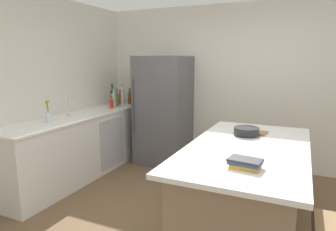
{
  "coord_description": "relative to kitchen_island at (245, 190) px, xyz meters",
  "views": [
    {
      "loc": [
        0.86,
        -2.59,
        1.72
      ],
      "look_at": [
        -0.74,
        0.9,
        1.0
      ],
      "focal_mm": 31.58,
      "sensor_mm": 36.0,
      "label": 1
    }
  ],
  "objects": [
    {
      "name": "gin_bottle",
      "position": [
        -2.45,
        1.32,
        0.6
      ],
      "size": [
        0.08,
        0.08,
        0.34
      ],
      "color": "#8CB79E",
      "rests_on": "counter_run_left"
    },
    {
      "name": "whiskey_bottle",
      "position": [
        -2.43,
        1.8,
        0.58
      ],
      "size": [
        0.07,
        0.07,
        0.28
      ],
      "color": "brown",
      "rests_on": "counter_run_left"
    },
    {
      "name": "refrigerator",
      "position": [
        -1.66,
        1.62,
        0.43
      ],
      "size": [
        0.8,
        0.79,
        1.78
      ],
      "color": "#56565B",
      "rests_on": "ground_plane"
    },
    {
      "name": "kitchen_island",
      "position": [
        0.0,
        0.0,
        0.0
      ],
      "size": [
        1.09,
        2.05,
        0.91
      ],
      "color": "#8E755B",
      "rests_on": "ground_plane"
    },
    {
      "name": "mixing_bowl",
      "position": [
        -0.09,
        0.4,
        0.5
      ],
      "size": [
        0.27,
        0.27,
        0.09
      ],
      "color": "black",
      "rests_on": "kitchen_island"
    },
    {
      "name": "wine_bottle",
      "position": [
        -2.54,
        1.42,
        0.62
      ],
      "size": [
        0.07,
        0.07,
        0.39
      ],
      "color": "#19381E",
      "rests_on": "counter_run_left"
    },
    {
      "name": "vinegar_bottle",
      "position": [
        -2.58,
        1.71,
        0.57
      ],
      "size": [
        0.06,
        0.06,
        0.25
      ],
      "color": "#994C23",
      "rests_on": "counter_run_left"
    },
    {
      "name": "soda_bottle",
      "position": [
        -2.46,
        1.62,
        0.61
      ],
      "size": [
        0.07,
        0.07,
        0.36
      ],
      "color": "silver",
      "rests_on": "counter_run_left"
    },
    {
      "name": "cutting_board",
      "position": [
        -0.06,
        0.55,
        0.46
      ],
      "size": [
        0.36,
        0.24,
        0.02
      ],
      "color": "#9E7042",
      "rests_on": "kitchen_island"
    },
    {
      "name": "olive_oil_bottle",
      "position": [
        -2.51,
        1.51,
        0.59
      ],
      "size": [
        0.05,
        0.05,
        0.29
      ],
      "color": "olive",
      "rests_on": "counter_run_left"
    },
    {
      "name": "cookbook_stack",
      "position": [
        0.08,
        -0.6,
        0.49
      ],
      "size": [
        0.26,
        0.19,
        0.07
      ],
      "color": "gold",
      "rests_on": "kitchen_island"
    },
    {
      "name": "hot_sauce_bottle",
      "position": [
        -2.43,
        1.22,
        0.55
      ],
      "size": [
        0.06,
        0.06,
        0.2
      ],
      "color": "red",
      "rests_on": "counter_run_left"
    },
    {
      "name": "counter_run_left",
      "position": [
        -2.52,
        0.56,
        0.0
      ],
      "size": [
        0.64,
        2.72,
        0.93
      ],
      "color": "silver",
      "rests_on": "ground_plane"
    },
    {
      "name": "flower_vase",
      "position": [
        -2.5,
        -0.05,
        0.56
      ],
      "size": [
        0.08,
        0.08,
        0.29
      ],
      "color": "silver",
      "rests_on": "counter_run_left"
    },
    {
      "name": "sink_faucet",
      "position": [
        -2.56,
        0.39,
        0.63
      ],
      "size": [
        0.15,
        0.05,
        0.3
      ],
      "color": "silver",
      "rests_on": "counter_run_left"
    },
    {
      "name": "wall_left",
      "position": [
        -2.87,
        -0.2,
        0.84
      ],
      "size": [
        0.1,
        6.0,
        2.6
      ],
      "primitive_type": "cube",
      "color": "silver",
      "rests_on": "ground_plane"
    },
    {
      "name": "wall_rear",
      "position": [
        -0.42,
        2.05,
        0.84
      ],
      "size": [
        6.0,
        0.1,
        2.6
      ],
      "primitive_type": "cube",
      "color": "silver",
      "rests_on": "ground_plane"
    }
  ]
}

